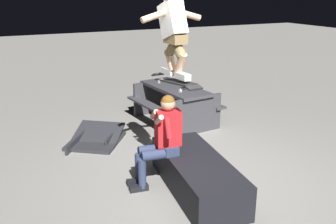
{
  "coord_description": "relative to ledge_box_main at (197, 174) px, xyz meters",
  "views": [
    {
      "loc": [
        -4.25,
        2.53,
        2.65
      ],
      "look_at": [
        0.15,
        0.4,
        1.06
      ],
      "focal_mm": 40.84,
      "sensor_mm": 36.0,
      "label": 1
    }
  ],
  "objects": [
    {
      "name": "kicker_ramp",
      "position": [
        2.27,
        0.79,
        -0.18
      ],
      "size": [
        1.29,
        1.26,
        0.32
      ],
      "color": "#28282D",
      "rests_on": "ground"
    },
    {
      "name": "ledge_box_main",
      "position": [
        0.0,
        0.0,
        0.0
      ],
      "size": [
        1.98,
        0.98,
        0.46
      ],
      "primitive_type": "cube",
      "rotation": [
        0.0,
        0.0,
        -0.14
      ],
      "color": "black",
      "rests_on": "ground"
    },
    {
      "name": "picnic_table_back",
      "position": [
        2.64,
        -1.0,
        0.27
      ],
      "size": [
        1.83,
        1.5,
        0.75
      ],
      "color": "#38383D",
      "rests_on": "ground"
    },
    {
      "name": "skateboard",
      "position": [
        0.41,
        0.13,
        1.22
      ],
      "size": [
        1.03,
        0.27,
        0.13
      ],
      "color": "black"
    },
    {
      "name": "ground_plane",
      "position": [
        0.2,
        -0.13,
        -0.23
      ],
      "size": [
        40.0,
        40.0,
        0.0
      ],
      "primitive_type": "plane",
      "color": "gray"
    },
    {
      "name": "skater_airborne",
      "position": [
        0.46,
        0.13,
        1.91
      ],
      "size": [
        0.63,
        0.89,
        1.12
      ],
      "color": "white"
    },
    {
      "name": "person_sitting_on_ledge",
      "position": [
        0.36,
        0.37,
        0.49
      ],
      "size": [
        0.6,
        0.78,
        1.3
      ],
      "color": "#2D3856",
      "rests_on": "ground"
    }
  ]
}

